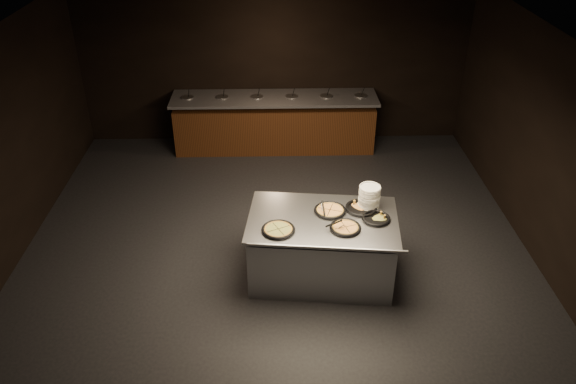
{
  "coord_description": "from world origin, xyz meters",
  "views": [
    {
      "loc": [
        0.0,
        -5.89,
        4.76
      ],
      "look_at": [
        0.16,
        0.3,
        0.99
      ],
      "focal_mm": 35.0,
      "sensor_mm": 36.0,
      "label": 1
    }
  ],
  "objects_px": {
    "serving_counter": "(322,248)",
    "pan_veggie_whole": "(278,230)",
    "plate_stack": "(369,197)",
    "pan_cheese_whole": "(330,210)"
  },
  "relations": [
    {
      "from": "serving_counter",
      "to": "pan_veggie_whole",
      "type": "bearing_deg",
      "value": -149.71
    },
    {
      "from": "serving_counter",
      "to": "plate_stack",
      "type": "height_order",
      "value": "plate_stack"
    },
    {
      "from": "serving_counter",
      "to": "pan_cheese_whole",
      "type": "bearing_deg",
      "value": 62.3
    },
    {
      "from": "plate_stack",
      "to": "pan_cheese_whole",
      "type": "bearing_deg",
      "value": -166.86
    },
    {
      "from": "serving_counter",
      "to": "plate_stack",
      "type": "distance_m",
      "value": 0.9
    },
    {
      "from": "serving_counter",
      "to": "pan_veggie_whole",
      "type": "height_order",
      "value": "pan_veggie_whole"
    },
    {
      "from": "plate_stack",
      "to": "pan_cheese_whole",
      "type": "height_order",
      "value": "plate_stack"
    },
    {
      "from": "plate_stack",
      "to": "pan_veggie_whole",
      "type": "relative_size",
      "value": 0.71
    },
    {
      "from": "pan_cheese_whole",
      "to": "pan_veggie_whole",
      "type": "bearing_deg",
      "value": -148.45
    },
    {
      "from": "plate_stack",
      "to": "pan_veggie_whole",
      "type": "distance_m",
      "value": 1.28
    }
  ]
}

